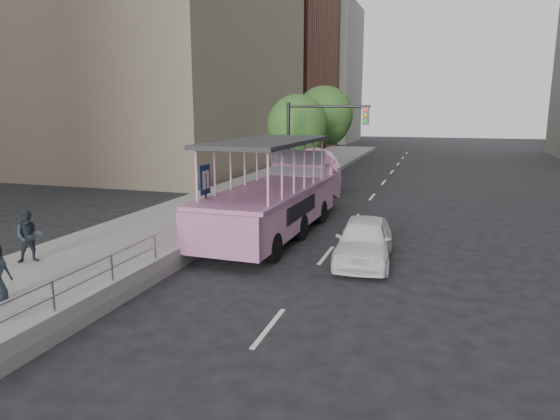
{
  "coord_description": "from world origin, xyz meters",
  "views": [
    {
      "loc": [
        4.44,
        -12.0,
        4.88
      ],
      "look_at": [
        -0.37,
        3.15,
        1.65
      ],
      "focal_mm": 32.0,
      "sensor_mm": 36.0,
      "label": 1
    }
  ],
  "objects_px": {
    "car": "(364,240)",
    "traffic_signal": "(311,137)",
    "duck_boat": "(281,196)",
    "parking_sign": "(206,199)",
    "street_tree_near": "(299,128)",
    "pedestrian_mid": "(29,236)",
    "street_tree_far": "(325,117)"
  },
  "relations": [
    {
      "from": "duck_boat",
      "to": "car",
      "type": "height_order",
      "value": "duck_boat"
    },
    {
      "from": "duck_boat",
      "to": "street_tree_far",
      "type": "distance_m",
      "value": 15.21
    },
    {
      "from": "duck_boat",
      "to": "pedestrian_mid",
      "type": "height_order",
      "value": "duck_boat"
    },
    {
      "from": "parking_sign",
      "to": "street_tree_near",
      "type": "relative_size",
      "value": 0.53
    },
    {
      "from": "traffic_signal",
      "to": "street_tree_near",
      "type": "distance_m",
      "value": 3.8
    },
    {
      "from": "pedestrian_mid",
      "to": "street_tree_far",
      "type": "distance_m",
      "value": 22.91
    },
    {
      "from": "street_tree_far",
      "to": "car",
      "type": "bearing_deg",
      "value": -73.47
    },
    {
      "from": "duck_boat",
      "to": "parking_sign",
      "type": "distance_m",
      "value": 4.33
    },
    {
      "from": "duck_boat",
      "to": "traffic_signal",
      "type": "relative_size",
      "value": 2.19
    },
    {
      "from": "duck_boat",
      "to": "parking_sign",
      "type": "xyz_separation_m",
      "value": [
        -1.38,
        -4.08,
        0.5
      ]
    },
    {
      "from": "traffic_signal",
      "to": "car",
      "type": "bearing_deg",
      "value": -65.51
    },
    {
      "from": "pedestrian_mid",
      "to": "parking_sign",
      "type": "height_order",
      "value": "parking_sign"
    },
    {
      "from": "car",
      "to": "street_tree_far",
      "type": "distance_m",
      "value": 19.37
    },
    {
      "from": "traffic_signal",
      "to": "street_tree_far",
      "type": "distance_m",
      "value": 9.57
    },
    {
      "from": "duck_boat",
      "to": "traffic_signal",
      "type": "distance_m",
      "value": 5.82
    },
    {
      "from": "duck_boat",
      "to": "parking_sign",
      "type": "bearing_deg",
      "value": -108.75
    },
    {
      "from": "parking_sign",
      "to": "traffic_signal",
      "type": "xyz_separation_m",
      "value": [
        1.25,
        9.5,
        1.61
      ]
    },
    {
      "from": "duck_boat",
      "to": "street_tree_near",
      "type": "relative_size",
      "value": 1.99
    },
    {
      "from": "street_tree_near",
      "to": "traffic_signal",
      "type": "bearing_deg",
      "value": -65.02
    },
    {
      "from": "street_tree_near",
      "to": "parking_sign",
      "type": "bearing_deg",
      "value": -88.45
    },
    {
      "from": "car",
      "to": "traffic_signal",
      "type": "distance_m",
      "value": 10.09
    },
    {
      "from": "duck_boat",
      "to": "street_tree_near",
      "type": "xyz_separation_m",
      "value": [
        -1.73,
        8.85,
        2.42
      ]
    },
    {
      "from": "car",
      "to": "street_tree_near",
      "type": "xyz_separation_m",
      "value": [
        -5.62,
        12.25,
        3.09
      ]
    },
    {
      "from": "duck_boat",
      "to": "car",
      "type": "xyz_separation_m",
      "value": [
        3.88,
        -3.4,
        -0.67
      ]
    },
    {
      "from": "parking_sign",
      "to": "traffic_signal",
      "type": "height_order",
      "value": "traffic_signal"
    },
    {
      "from": "street_tree_far",
      "to": "street_tree_near",
      "type": "bearing_deg",
      "value": -91.91
    },
    {
      "from": "duck_boat",
      "to": "pedestrian_mid",
      "type": "relative_size",
      "value": 7.11
    },
    {
      "from": "parking_sign",
      "to": "street_tree_far",
      "type": "distance_m",
      "value": 19.08
    },
    {
      "from": "street_tree_near",
      "to": "street_tree_far",
      "type": "bearing_deg",
      "value": 88.09
    },
    {
      "from": "pedestrian_mid",
      "to": "traffic_signal",
      "type": "relative_size",
      "value": 0.31
    },
    {
      "from": "pedestrian_mid",
      "to": "street_tree_far",
      "type": "xyz_separation_m",
      "value": [
        4.12,
        22.31,
        3.2
      ]
    },
    {
      "from": "duck_boat",
      "to": "car",
      "type": "relative_size",
      "value": 2.67
    }
  ]
}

